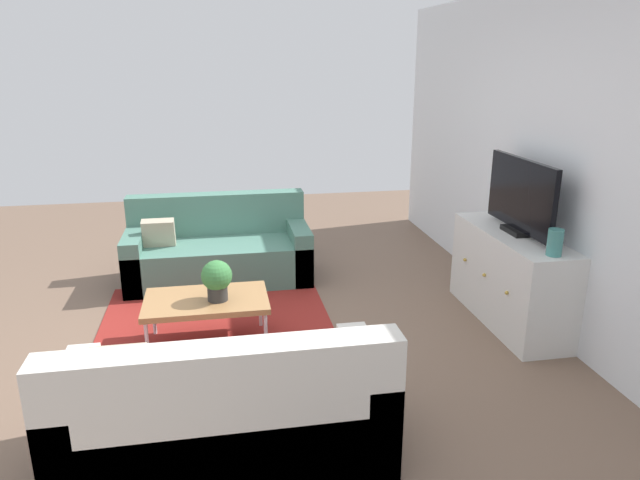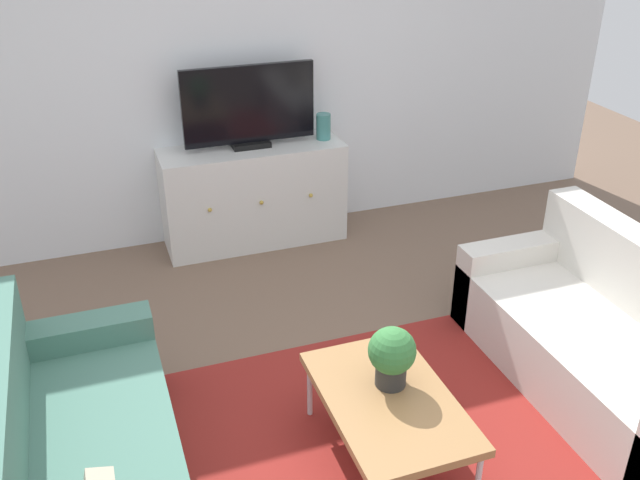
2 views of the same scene
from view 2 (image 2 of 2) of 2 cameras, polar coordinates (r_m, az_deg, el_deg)
name	(u,v)px [view 2 (image 2 of 2)]	position (r m, az deg, el deg)	size (l,w,h in m)	color
ground_plane	(363,432)	(3.79, 3.51, -15.27)	(10.00, 10.00, 0.00)	brown
wall_back	(235,61)	(5.35, -6.94, 14.22)	(6.40, 0.12, 2.70)	white
area_rug	(375,451)	(3.69, 4.45, -16.68)	(2.50, 1.90, 0.01)	maroon
couch_left_side	(65,479)	(3.36, -19.97, -17.74)	(0.82, 1.77, 0.82)	#4C7A6B
couch_right_side	(613,345)	(4.22, 22.67, -7.89)	(0.82, 1.77, 0.82)	silver
coffee_table	(389,402)	(3.42, 5.58, -12.96)	(0.58, 0.93, 0.39)	#A37547
potted_plant	(392,355)	(3.37, 5.85, -9.23)	(0.23, 0.23, 0.31)	#2D2D2D
tv_console	(254,195)	(5.41, -5.40, 3.64)	(1.37, 0.47, 0.77)	silver
flat_screen_tv	(249,107)	(5.19, -5.79, 10.68)	(0.97, 0.16, 0.60)	black
glass_vase	(323,127)	(5.38, 0.28, 9.19)	(0.11, 0.11, 0.20)	teal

